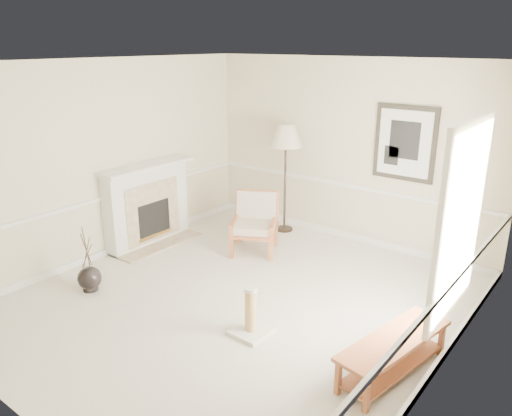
{
  "coord_description": "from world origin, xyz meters",
  "views": [
    {
      "loc": [
        3.63,
        -4.29,
        3.12
      ],
      "look_at": [
        -0.24,
        0.7,
        1.0
      ],
      "focal_mm": 35.0,
      "sensor_mm": 36.0,
      "label": 1
    }
  ],
  "objects_px": {
    "floor_lamp": "(286,138)",
    "scratching_post": "(251,319)",
    "armchair": "(255,220)",
    "floor_vase": "(90,279)",
    "bench": "(394,350)"
  },
  "relations": [
    {
      "from": "floor_lamp",
      "to": "scratching_post",
      "type": "distance_m",
      "value": 3.57
    },
    {
      "from": "armchair",
      "to": "scratching_post",
      "type": "bearing_deg",
      "value": -82.5
    },
    {
      "from": "armchair",
      "to": "floor_lamp",
      "type": "height_order",
      "value": "floor_lamp"
    },
    {
      "from": "floor_vase",
      "to": "scratching_post",
      "type": "height_order",
      "value": "floor_vase"
    },
    {
      "from": "floor_vase",
      "to": "armchair",
      "type": "xyz_separation_m",
      "value": [
        0.87,
        2.41,
        0.32
      ]
    },
    {
      "from": "floor_vase",
      "to": "armchair",
      "type": "relative_size",
      "value": 0.93
    },
    {
      "from": "floor_vase",
      "to": "armchair",
      "type": "height_order",
      "value": "armchair"
    },
    {
      "from": "bench",
      "to": "floor_vase",
      "type": "bearing_deg",
      "value": -168.42
    },
    {
      "from": "floor_lamp",
      "to": "scratching_post",
      "type": "bearing_deg",
      "value": -61.88
    },
    {
      "from": "floor_vase",
      "to": "bench",
      "type": "xyz_separation_m",
      "value": [
        3.84,
        0.79,
        0.1
      ]
    },
    {
      "from": "floor_lamp",
      "to": "bench",
      "type": "height_order",
      "value": "floor_lamp"
    },
    {
      "from": "bench",
      "to": "scratching_post",
      "type": "height_order",
      "value": "scratching_post"
    },
    {
      "from": "floor_lamp",
      "to": "scratching_post",
      "type": "xyz_separation_m",
      "value": [
        1.54,
        -2.89,
        -1.42
      ]
    },
    {
      "from": "floor_vase",
      "to": "scratching_post",
      "type": "relative_size",
      "value": 1.57
    },
    {
      "from": "bench",
      "to": "scratching_post",
      "type": "xyz_separation_m",
      "value": [
        -1.54,
        -0.3,
        -0.09
      ]
    }
  ]
}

